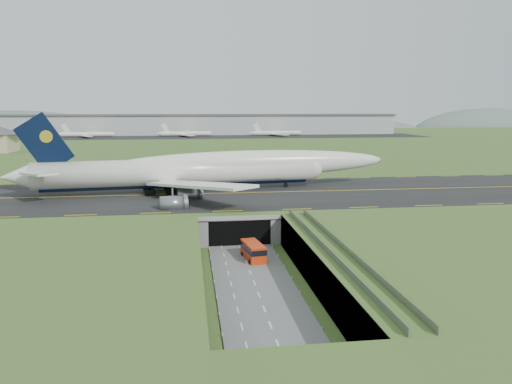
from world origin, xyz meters
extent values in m
plane|color=#435D25|center=(0.00, 0.00, 0.00)|extent=(900.00, 900.00, 0.00)
cube|color=gray|center=(0.00, 0.00, 3.00)|extent=(800.00, 800.00, 6.00)
cube|color=slate|center=(0.00, -7.50, 0.10)|extent=(12.00, 75.00, 0.20)
cube|color=black|center=(0.00, 33.00, 6.09)|extent=(800.00, 44.00, 0.18)
cube|color=gray|center=(0.00, 19.00, 5.50)|extent=(16.00, 22.00, 1.00)
cube|color=gray|center=(-7.00, 19.00, 3.00)|extent=(2.00, 22.00, 6.00)
cube|color=gray|center=(7.00, 19.00, 3.00)|extent=(2.00, 22.00, 6.00)
cube|color=black|center=(0.00, 14.00, 2.50)|extent=(12.00, 12.00, 5.00)
cube|color=#A8A8A3|center=(0.00, 7.95, 5.60)|extent=(17.00, 0.50, 0.80)
cube|color=#A8A8A3|center=(11.00, -18.50, 5.80)|extent=(3.00, 53.00, 0.50)
cube|color=gray|center=(9.60, -18.50, 6.55)|extent=(0.06, 53.00, 1.00)
cube|color=gray|center=(12.40, -18.50, 6.55)|extent=(0.06, 53.00, 1.00)
cylinder|color=#A8A8A3|center=(11.00, -40.00, 2.80)|extent=(0.90, 0.90, 5.60)
cylinder|color=#A8A8A3|center=(11.00, -28.00, 2.80)|extent=(0.90, 0.90, 5.60)
cylinder|color=#A8A8A3|center=(11.00, -16.00, 2.80)|extent=(0.90, 0.90, 5.60)
cylinder|color=#A8A8A3|center=(11.00, -4.00, 2.80)|extent=(0.90, 0.90, 5.60)
cylinder|color=white|center=(-11.40, 36.31, 11.11)|extent=(67.25, 14.81, 6.31)
sphere|color=white|center=(21.82, 40.59, 11.11)|extent=(6.92, 6.92, 6.18)
cone|color=white|center=(-47.55, 31.65, 11.11)|extent=(7.61, 6.82, 5.99)
ellipsoid|color=white|center=(6.54, 38.62, 12.52)|extent=(71.59, 14.88, 6.62)
ellipsoid|color=black|center=(20.85, 40.47, 11.89)|extent=(4.73, 3.30, 2.21)
cylinder|color=black|center=(-11.40, 36.31, 8.65)|extent=(63.46, 10.76, 2.65)
cube|color=white|center=(-11.46, 52.20, 10.12)|extent=(17.74, 29.90, 2.65)
cube|color=white|center=(-42.63, 39.74, 12.58)|extent=(7.97, 11.71, 1.01)
cube|color=white|center=(-7.43, 20.93, 10.12)|extent=(23.39, 27.66, 2.65)
cube|color=white|center=(-40.74, 25.08, 12.58)|extent=(9.89, 11.41, 1.01)
cube|color=black|center=(-41.20, 32.47, 18.49)|extent=(12.50, 2.19, 13.94)
cylinder|color=yellow|center=(-40.71, 32.54, 19.97)|extent=(2.82, 1.04, 2.76)
cylinder|color=slate|center=(-11.89, 45.69, 7.07)|extent=(5.50, 3.88, 3.25)
cylinder|color=slate|center=(-17.83, 55.35, 7.07)|extent=(5.50, 3.88, 3.25)
cylinder|color=slate|center=(-9.49, 27.12, 7.07)|extent=(5.50, 3.88, 3.25)
cylinder|color=slate|center=(-12.79, 16.27, 7.07)|extent=(5.50, 3.88, 3.25)
cylinder|color=black|center=(15.18, 39.74, 6.72)|extent=(1.14, 0.63, 1.08)
cube|color=black|center=(-15.80, 35.75, 6.87)|extent=(6.74, 7.60, 1.38)
cube|color=red|center=(1.39, -1.03, 1.64)|extent=(3.77, 7.51, 2.87)
cube|color=black|center=(1.39, -1.03, 2.21)|extent=(3.85, 7.61, 0.96)
cube|color=black|center=(1.39, -1.03, 0.44)|extent=(3.51, 7.01, 0.48)
cylinder|color=black|center=(0.54, -3.59, 0.53)|extent=(0.47, 0.90, 0.86)
cylinder|color=black|center=(-0.21, 1.14, 0.53)|extent=(0.47, 0.90, 0.86)
cylinder|color=black|center=(3.00, -3.20, 0.53)|extent=(0.47, 0.90, 0.86)
cylinder|color=black|center=(2.25, 1.53, 0.53)|extent=(0.47, 0.90, 0.86)
cube|color=#B2B2B2|center=(0.00, 300.00, 13.50)|extent=(300.00, 22.00, 15.00)
cube|color=#4C4C51|center=(0.00, 300.00, 21.00)|extent=(302.00, 24.00, 1.20)
cube|color=black|center=(0.00, 270.00, 6.14)|extent=(320.00, 50.00, 0.08)
cylinder|color=white|center=(-78.72, 275.00, 8.18)|extent=(34.00, 3.20, 3.20)
cylinder|color=white|center=(-11.25, 275.00, 8.18)|extent=(34.00, 3.20, 3.20)
cylinder|color=white|center=(54.20, 275.00, 8.18)|extent=(34.00, 3.20, 3.20)
ellipsoid|color=slate|center=(-180.00, 430.00, -4.00)|extent=(220.00, 77.00, 56.00)
ellipsoid|color=slate|center=(120.00, 430.00, -4.00)|extent=(260.00, 91.00, 44.00)
ellipsoid|color=slate|center=(320.00, 430.00, -4.00)|extent=(180.00, 63.00, 60.00)
camera|label=1|loc=(-9.42, -84.27, 26.28)|focal=35.00mm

